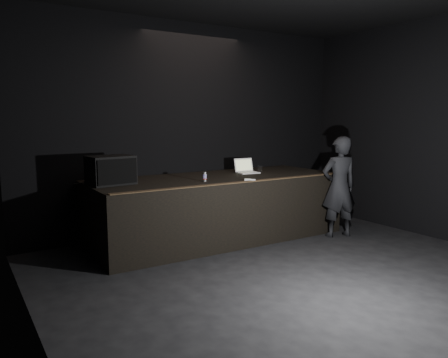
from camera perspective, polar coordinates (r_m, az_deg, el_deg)
ground at (r=5.11m, az=15.59°, el=-14.47°), size 7.00×7.00×0.00m
room_walls at (r=4.73m, az=16.52°, el=8.83°), size 6.10×7.10×3.52m
stage_riser at (r=7.00m, az=-0.96°, el=-3.76°), size 4.00×1.50×1.00m
riser_lip at (r=6.33m, az=2.35°, el=-0.38°), size 3.92×0.10×0.01m
stage_monitor at (r=6.29m, az=-14.55°, el=1.12°), size 0.65×0.51×0.40m
cable at (r=6.76m, az=-15.92°, el=-0.11°), size 0.89×0.49×0.02m
laptop at (r=7.42m, az=2.90°, el=1.30°), size 0.37×0.33×0.24m
beer_can at (r=6.40m, az=-2.54°, el=0.30°), size 0.06×0.06×0.14m
plastic_cup at (r=7.51m, az=4.70°, el=1.30°), size 0.09×0.09×0.11m
wii_remote at (r=6.48m, az=3.42°, el=-0.12°), size 0.13×0.15×0.03m
person at (r=7.31m, az=14.80°, el=-1.00°), size 0.69×0.55×1.64m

